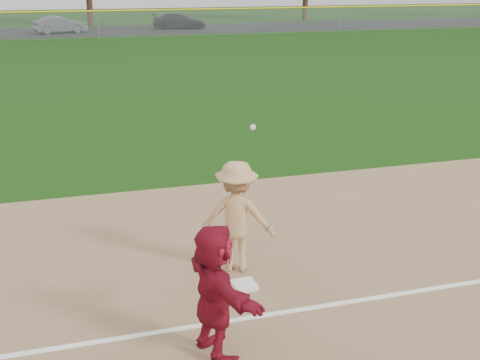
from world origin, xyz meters
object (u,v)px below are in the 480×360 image
object	(u,v)px
first_base	(244,285)
base_runner	(215,291)
car_mid	(60,25)
car_right	(179,21)

from	to	relation	value
first_base	base_runner	world-z (taller)	base_runner
first_base	car_mid	size ratio (longest dim) A/B	0.08
first_base	car_mid	bearing A→B (deg)	93.14
car_mid	car_right	xyz separation A→B (m)	(10.13, 1.37, -0.01)
car_right	car_mid	bearing A→B (deg)	106.06
first_base	car_right	world-z (taller)	car_right
car_mid	car_right	size ratio (longest dim) A/B	0.89
base_runner	car_right	world-z (taller)	base_runner
first_base	car_right	size ratio (longest dim) A/B	0.08
base_runner	car_mid	size ratio (longest dim) A/B	0.43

